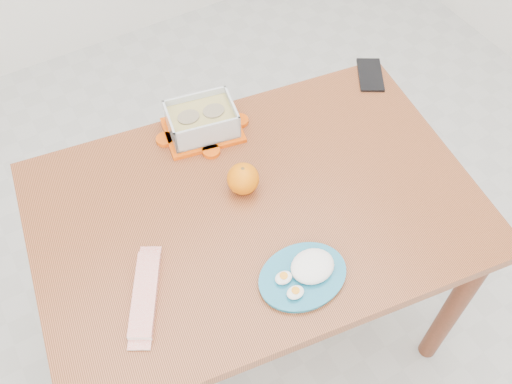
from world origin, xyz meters
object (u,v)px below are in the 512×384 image
food_container (202,121)px  rice_plate (306,272)px  smartphone (370,75)px  dining_table (256,226)px  orange_fruit (243,179)px

food_container → rice_plate: size_ratio=1.10×
food_container → smartphone: 0.58m
dining_table → orange_fruit: orange_fruit is taller
dining_table → smartphone: 0.64m
food_container → smartphone: bearing=5.7°
orange_fruit → smartphone: (0.57, 0.19, -0.04)m
orange_fruit → rice_plate: bearing=-90.0°
food_container → rice_plate: bearing=-79.1°
orange_fruit → rice_plate: (0.00, -0.31, -0.02)m
dining_table → rice_plate: size_ratio=5.70×
food_container → dining_table: bearing=-78.8°
food_container → smartphone: size_ratio=1.64×
dining_table → smartphone: bearing=32.2°
dining_table → rice_plate: 0.27m
rice_plate → smartphone: rice_plate is taller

